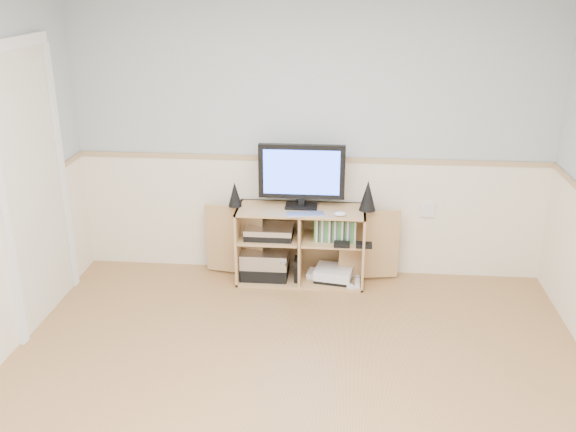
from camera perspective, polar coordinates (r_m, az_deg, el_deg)
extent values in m
cube|color=#AEB8BD|center=(5.37, 2.05, 7.53)|extent=(4.00, 0.02, 2.50)
cube|color=#F4E4C7|center=(5.57, 1.94, -0.04)|extent=(4.00, 0.01, 1.00)
cube|color=tan|center=(5.40, 2.00, 5.09)|extent=(4.00, 0.02, 0.04)
cube|color=silver|center=(5.04, -21.76, 2.21)|extent=(0.03, 0.82, 2.00)
cube|color=tan|center=(5.57, 1.11, -5.56)|extent=(1.07, 0.40, 0.02)
cube|color=tan|center=(5.32, 1.16, 0.54)|extent=(1.07, 0.40, 0.02)
cube|color=tan|center=(5.49, -4.34, -2.38)|extent=(0.02, 0.40, 0.65)
cube|color=tan|center=(5.43, 6.68, -2.76)|extent=(0.02, 0.40, 0.65)
cube|color=tan|center=(5.61, 1.27, -1.81)|extent=(1.07, 0.02, 0.65)
cube|color=tan|center=(5.43, 1.13, -2.58)|extent=(0.02, 0.38, 0.61)
cube|color=tan|center=(5.44, -1.68, -1.94)|extent=(0.50, 0.36, 0.02)
cube|color=tan|center=(5.40, 3.97, -2.14)|extent=(0.50, 0.36, 0.02)
cube|color=tan|center=(5.55, -4.80, -2.15)|extent=(0.51, 0.11, 0.61)
cube|color=tan|center=(5.48, 7.23, -2.56)|extent=(0.51, 0.11, 0.61)
cube|color=black|center=(5.36, 1.20, 0.92)|extent=(0.27, 0.18, 0.02)
cube|color=black|center=(5.34, 1.20, 1.33)|extent=(0.05, 0.04, 0.06)
cube|color=black|center=(5.26, 1.22, 3.97)|extent=(0.71, 0.05, 0.45)
cube|color=#2F5CF9|center=(5.24, 1.20, 3.88)|extent=(0.63, 0.01, 0.37)
cone|color=black|center=(5.36, -4.75, 1.95)|extent=(0.11, 0.11, 0.21)
cone|color=black|center=(5.28, 7.10, 1.82)|extent=(0.14, 0.14, 0.25)
cube|color=silver|center=(5.18, 1.54, 0.16)|extent=(0.32, 0.17, 0.01)
ellipsoid|color=white|center=(5.16, 4.67, 0.18)|extent=(0.10, 0.08, 0.04)
cube|color=black|center=(5.56, -2.05, -4.83)|extent=(0.40, 0.30, 0.11)
cube|color=silver|center=(5.51, -2.07, -3.70)|extent=(0.40, 0.30, 0.13)
cube|color=black|center=(5.42, -1.68, -1.60)|extent=(0.40, 0.28, 0.05)
cube|color=silver|center=(5.40, -1.69, -1.14)|extent=(0.40, 0.28, 0.05)
cube|color=black|center=(5.47, 0.79, -4.75)|extent=(0.04, 0.14, 0.20)
cube|color=white|center=(5.57, 2.86, -5.18)|extent=(0.23, 0.19, 0.05)
cube|color=black|center=(5.53, 4.08, -5.52)|extent=(0.34, 0.29, 0.03)
cube|color=white|center=(5.50, 4.10, -5.01)|extent=(0.35, 0.31, 0.08)
cube|color=white|center=(5.46, 6.17, -5.96)|extent=(0.04, 0.14, 0.03)
cube|color=white|center=(5.60, 5.95, -5.22)|extent=(0.09, 0.15, 0.03)
cube|color=#3F8C3F|center=(5.34, 4.21, -1.19)|extent=(0.34, 0.13, 0.19)
cube|color=white|center=(5.56, 12.28, 0.55)|extent=(0.12, 0.03, 0.12)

